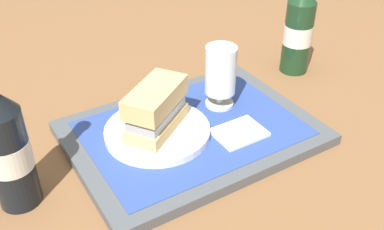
# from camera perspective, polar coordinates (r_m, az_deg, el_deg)

# --- Properties ---
(ground_plane) EXTENTS (3.00, 3.00, 0.00)m
(ground_plane) POSITION_cam_1_polar(r_m,az_deg,el_deg) (0.83, -0.00, -2.85)
(ground_plane) COLOR brown
(tray) EXTENTS (0.44, 0.32, 0.02)m
(tray) POSITION_cam_1_polar(r_m,az_deg,el_deg) (0.83, -0.00, -2.29)
(tray) COLOR #4C5156
(tray) RESTS_ON ground_plane
(placemat) EXTENTS (0.38, 0.27, 0.00)m
(placemat) POSITION_cam_1_polar(r_m,az_deg,el_deg) (0.82, -0.00, -1.70)
(placemat) COLOR #2D4793
(placemat) RESTS_ON tray
(plate) EXTENTS (0.19, 0.19, 0.01)m
(plate) POSITION_cam_1_polar(r_m,az_deg,el_deg) (0.80, -4.46, -2.10)
(plate) COLOR white
(plate) RESTS_ON placemat
(sandwich) EXTENTS (0.14, 0.13, 0.08)m
(sandwich) POSITION_cam_1_polar(r_m,az_deg,el_deg) (0.78, -4.51, 1.01)
(sandwich) COLOR tan
(sandwich) RESTS_ON plate
(beer_glass) EXTENTS (0.06, 0.06, 0.12)m
(beer_glass) POSITION_cam_1_polar(r_m,az_deg,el_deg) (0.85, 3.66, 5.15)
(beer_glass) COLOR silver
(beer_glass) RESTS_ON placemat
(napkin_folded) EXTENTS (0.09, 0.07, 0.01)m
(napkin_folded) POSITION_cam_1_polar(r_m,az_deg,el_deg) (0.81, 6.07, -2.25)
(napkin_folded) COLOR white
(napkin_folded) RESTS_ON placemat
(beer_bottle) EXTENTS (0.07, 0.07, 0.27)m
(beer_bottle) POSITION_cam_1_polar(r_m,az_deg,el_deg) (1.04, 13.50, 10.72)
(beer_bottle) COLOR #19381E
(beer_bottle) RESTS_ON ground_plane
(second_bottle) EXTENTS (0.07, 0.07, 0.27)m
(second_bottle) POSITION_cam_1_polar(r_m,az_deg,el_deg) (0.70, -22.70, -3.67)
(second_bottle) COLOR black
(second_bottle) RESTS_ON ground_plane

